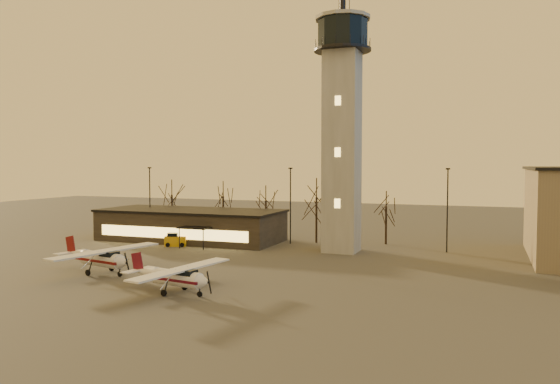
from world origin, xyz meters
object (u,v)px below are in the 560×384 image
object	(u,v)px
control_tower	(342,116)
terminal	(191,225)
cessna_rear	(103,262)
cessna_front	(178,281)
service_cart	(176,241)

from	to	relation	value
control_tower	terminal	size ratio (longest dim) A/B	1.28
terminal	cessna_rear	xyz separation A→B (m)	(3.71, -23.15, -1.00)
terminal	cessna_front	size ratio (longest dim) A/B	2.25
control_tower	cessna_rear	xyz separation A→B (m)	(-18.28, -21.17, -15.17)
cessna_front	cessna_rear	xyz separation A→B (m)	(-11.12, 4.41, 0.10)
cessna_rear	service_cart	size ratio (longest dim) A/B	3.98
control_tower	cessna_front	size ratio (longest dim) A/B	2.89
cessna_rear	service_cart	bearing A→B (deg)	112.04
control_tower	terminal	world-z (taller)	control_tower
cessna_front	control_tower	bearing A→B (deg)	84.04
service_cart	terminal	bearing A→B (deg)	77.50
control_tower	cessna_rear	size ratio (longest dim) A/B	2.65
terminal	service_cart	bearing A→B (deg)	-81.27
cessna_front	terminal	bearing A→B (deg)	127.96
terminal	cessna_front	bearing A→B (deg)	-61.73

